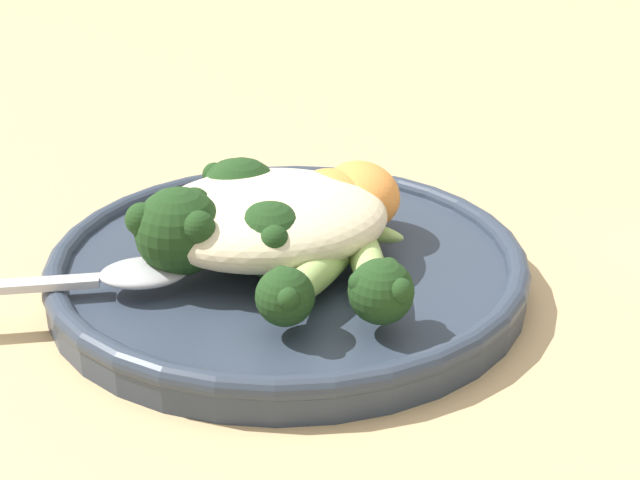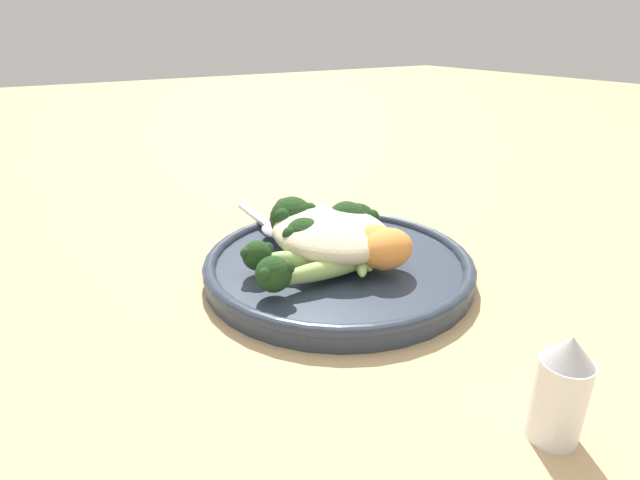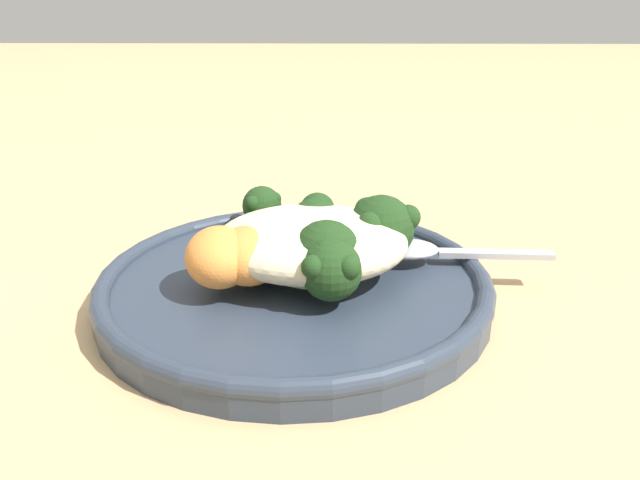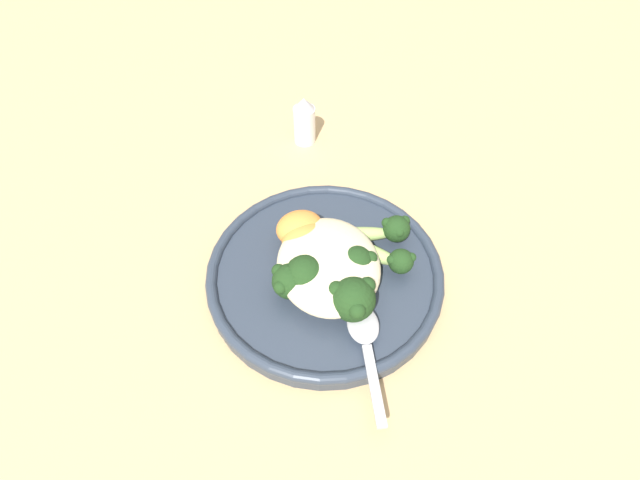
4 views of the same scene
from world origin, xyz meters
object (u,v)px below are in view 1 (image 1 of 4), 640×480
broccoli_stalk_0 (253,197)px  broccoli_stalk_5 (373,273)px  broccoli_stalk_4 (313,272)px  broccoli_stalk_3 (287,238)px  spoon (120,275)px  sweet_potato_chunk_1 (333,202)px  quinoa_mound (268,217)px  sweet_potato_chunk_0 (361,195)px  broccoli_stalk_2 (195,231)px  plate (288,265)px  broccoli_stalk_1 (252,199)px

broccoli_stalk_0 → broccoli_stalk_5: size_ratio=0.87×
broccoli_stalk_4 → broccoli_stalk_5: size_ratio=0.90×
broccoli_stalk_3 → broccoli_stalk_5: 0.05m
broccoli_stalk_4 → broccoli_stalk_3: bearing=-129.4°
broccoli_stalk_3 → spoon: (-0.08, 0.00, -0.01)m
sweet_potato_chunk_1 → spoon: sweet_potato_chunk_1 is taller
quinoa_mound → broccoli_stalk_4: (0.01, -0.05, -0.01)m
broccoli_stalk_3 → broccoli_stalk_5: bearing=107.3°
broccoli_stalk_3 → sweet_potato_chunk_1: (0.03, 0.04, 0.00)m
sweet_potato_chunk_0 → broccoli_stalk_2: bearing=-157.8°
spoon → broccoli_stalk_2: bearing=-166.2°
broccoli_stalk_5 → plate: bearing=-147.3°
plate → broccoli_stalk_4: 0.06m
broccoli_stalk_2 → broccoli_stalk_4: size_ratio=1.31×
sweet_potato_chunk_0 → sweet_potato_chunk_1: sweet_potato_chunk_0 is taller
plate → spoon: size_ratio=2.11×
quinoa_mound → sweet_potato_chunk_1: 0.04m
broccoli_stalk_1 → spoon: size_ratio=0.71×
plate → sweet_potato_chunk_1: size_ratio=4.85×
plate → broccoli_stalk_1: broccoli_stalk_1 is taller
broccoli_stalk_0 → sweet_potato_chunk_0: same height
quinoa_mound → broccoli_stalk_3: (0.01, -0.02, -0.00)m
broccoli_stalk_3 → spoon: size_ratio=0.73×
broccoli_stalk_5 → sweet_potato_chunk_1: 0.08m
broccoli_stalk_2 → broccoli_stalk_4: 0.06m
plate → sweet_potato_chunk_0: sweet_potato_chunk_0 is taller
sweet_potato_chunk_1 → spoon: size_ratio=0.43×
plate → broccoli_stalk_0: size_ratio=2.54×
broccoli_stalk_1 → broccoli_stalk_5: broccoli_stalk_1 is taller
broccoli_stalk_2 → spoon: bearing=2.8°
plate → broccoli_stalk_5: size_ratio=2.22×
broccoli_stalk_0 → spoon: size_ratio=0.83×
plate → broccoli_stalk_5: broccoli_stalk_5 is taller
broccoli_stalk_2 → broccoli_stalk_0: bearing=-133.7°
broccoli_stalk_3 → sweet_potato_chunk_0: (0.05, 0.04, 0.00)m
plate → quinoa_mound: 0.03m
plate → sweet_potato_chunk_0: (0.04, 0.02, 0.03)m
broccoli_stalk_3 → broccoli_stalk_4: (0.01, -0.03, -0.01)m
broccoli_stalk_4 → spoon: (-0.09, 0.03, -0.01)m
broccoli_stalk_3 → broccoli_stalk_4: bearing=79.3°
broccoli_stalk_1 → broccoli_stalk_4: size_ratio=0.83×
broccoli_stalk_1 → sweet_potato_chunk_1: size_ratio=1.64×
broccoli_stalk_4 → sweet_potato_chunk_0: 0.08m
broccoli_stalk_1 → broccoli_stalk_2: 0.05m
sweet_potato_chunk_0 → broccoli_stalk_0: bearing=168.7°
broccoli_stalk_3 → sweet_potato_chunk_1: broccoli_stalk_3 is taller
broccoli_stalk_0 → broccoli_stalk_1: 0.01m
quinoa_mound → broccoli_stalk_3: size_ratio=1.42×
broccoli_stalk_0 → broccoli_stalk_1: size_ratio=1.16×
broccoli_stalk_3 → plate: bearing=-126.6°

